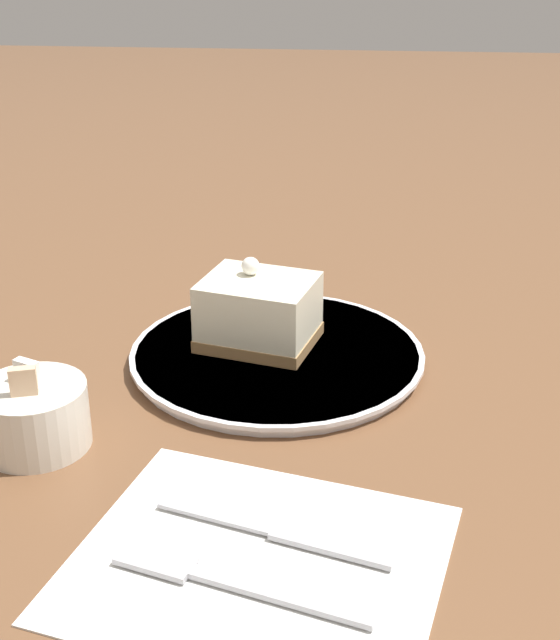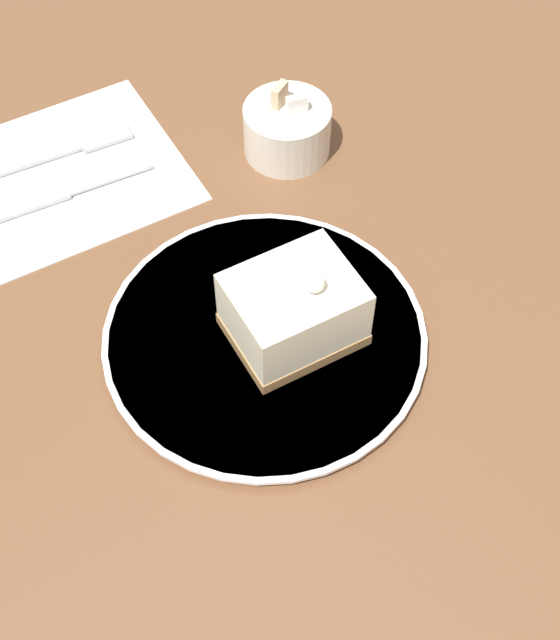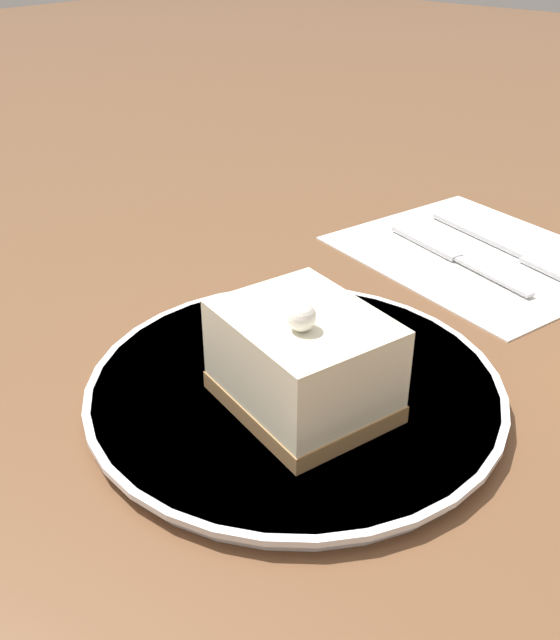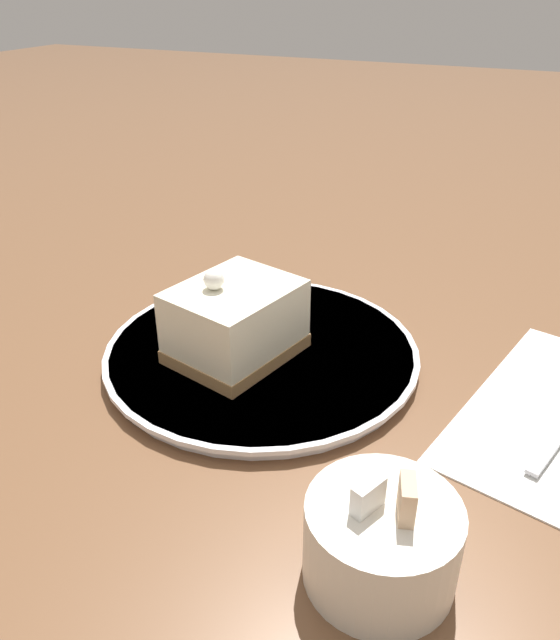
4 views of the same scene
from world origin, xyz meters
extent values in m
plane|color=brown|center=(0.00, 0.00, 0.00)|extent=(4.00, 4.00, 0.00)
cylinder|color=white|center=(-0.01, -0.01, 0.01)|extent=(0.26, 0.26, 0.01)
cylinder|color=white|center=(-0.01, -0.01, 0.01)|extent=(0.27, 0.27, 0.00)
cube|color=#9E7547|center=(0.00, 0.01, 0.02)|extent=(0.10, 0.12, 0.01)
cube|color=white|center=(0.00, 0.01, 0.05)|extent=(0.10, 0.12, 0.05)
sphere|color=white|center=(0.01, 0.02, 0.08)|extent=(0.02, 0.02, 0.02)
cube|color=#B2B2B7|center=(-0.25, 0.01, 0.01)|extent=(0.03, 0.08, 0.00)
cylinder|color=silver|center=(-0.17, 0.17, 0.03)|extent=(0.08, 0.08, 0.05)
cube|color=#D8B28C|center=(-0.18, 0.17, 0.06)|extent=(0.01, 0.02, 0.02)
cube|color=white|center=(-0.16, 0.17, 0.06)|extent=(0.02, 0.02, 0.02)
camera|label=1|loc=(-0.74, -0.08, 0.38)|focal=50.00mm
camera|label=2|loc=(0.30, -0.29, 0.62)|focal=50.00mm
camera|label=3|loc=(0.28, 0.24, 0.28)|focal=40.00mm
camera|label=4|loc=(-0.22, 0.40, 0.30)|focal=35.00mm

